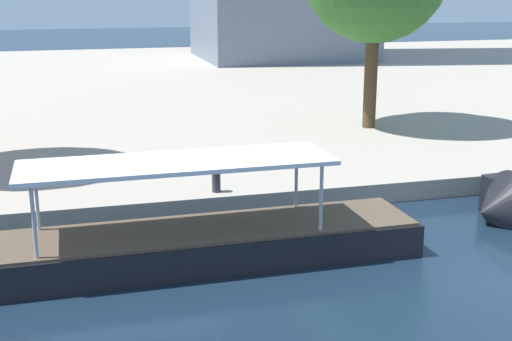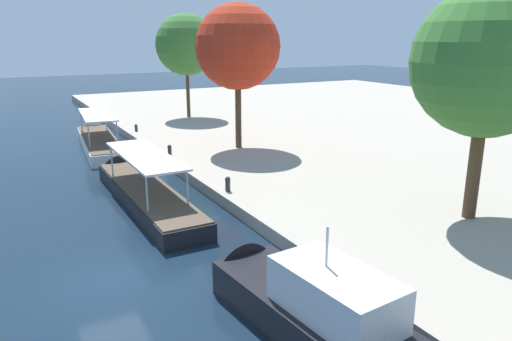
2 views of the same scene
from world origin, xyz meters
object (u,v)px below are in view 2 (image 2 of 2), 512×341
Objects in this scene: mooring_bollard_1 at (228,183)px; mooring_bollard_2 at (136,127)px; tree_2 at (495,59)px; tree_3 at (237,47)px; tree_1 at (184,44)px; tour_boat_0 at (98,142)px; mooring_bollard_0 at (170,150)px; tour_boat_1 at (143,193)px; motor_yacht_2 at (309,311)px.

mooring_bollard_2 is at bearing 179.30° from mooring_bollard_1.
tree_2 is at bearing 16.31° from mooring_bollard_2.
tree_3 is (10.86, 5.30, 7.47)m from mooring_bollard_2.
tree_3 is (16.59, -1.97, 0.01)m from tree_1.
tour_boat_0 is 16.32× the size of mooring_bollard_1.
tree_3 is at bearing -169.67° from tree_2.
mooring_bollard_1 is 14.96m from tree_2.
mooring_bollard_0 is at bearing -89.34° from tree_3.
tour_boat_0 reaches higher than mooring_bollard_1.
tour_boat_1 is 21.70× the size of mooring_bollard_2.
tree_3 reaches higher than tour_boat_1.
tree_2 is 19.54m from tree_3.
tree_1 is (-16.66, 7.72, 7.35)m from mooring_bollard_0.
tree_1 is 1.01× the size of tree_2.
mooring_bollard_2 is (-20.56, 0.25, -0.11)m from mooring_bollard_1.
mooring_bollard_1 is 20.56m from mooring_bollard_2.
tree_2 reaches higher than motor_yacht_2.
tree_2 reaches higher than mooring_bollard_0.
mooring_bollard_0 is (9.06, 3.43, 0.76)m from tour_boat_0.
mooring_bollard_1 is 1.29× the size of mooring_bollard_2.
tree_1 reaches higher than tour_boat_0.
tree_3 reaches higher than tour_boat_0.
tour_boat_1 is 18.25m from mooring_bollard_2.
tour_boat_0 is 1.29× the size of tree_1.
mooring_bollard_0 reaches higher than mooring_bollard_2.
mooring_bollard_1 is 28.32m from tree_1.
mooring_bollard_0 is at bearing -154.30° from tour_boat_0.
tree_1 is at bearing 173.21° from tree_3.
tree_1 reaches higher than mooring_bollard_0.
motor_yacht_2 reaches higher than tour_boat_1.
mooring_bollard_1 is (18.70, 3.62, 0.76)m from tour_boat_0.
mooring_bollard_1 is 0.08× the size of tree_2.
mooring_bollard_1 is 0.08× the size of tree_3.
tree_3 reaches higher than mooring_bollard_2.
tour_boat_0 is 4.35m from mooring_bollard_2.
tree_3 is at bearing -6.79° from tree_1.
tree_1 is 35.84m from tree_2.
mooring_bollard_1 is at bearing -124.73° from tour_boat_1.
tour_boat_0 is at bearing -64.25° from mooring_bollard_2.
mooring_bollard_1 is at bearing -0.70° from mooring_bollard_2.
tree_3 is (8.99, 9.17, 8.13)m from tour_boat_0.
tour_boat_0 is 9.71m from mooring_bollard_0.
tree_2 is at bearing 25.77° from mooring_bollard_0.
tree_1 is 0.99× the size of tree_3.
motor_yacht_2 is 25.31m from tree_3.
mooring_bollard_0 is at bearing -154.23° from tree_2.
tour_boat_1 is 15.67m from motor_yacht_2.
tree_2 reaches higher than mooring_bollard_2.
tour_boat_1 reaches higher than mooring_bollard_0.
tour_boat_0 is 1.41× the size of motor_yacht_2.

